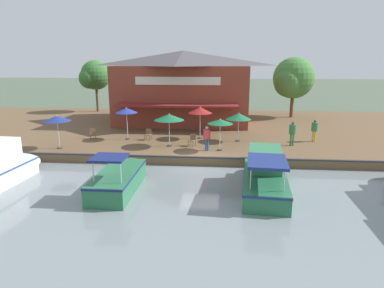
% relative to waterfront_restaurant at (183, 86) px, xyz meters
% --- Properties ---
extents(ground_plane, '(220.00, 220.00, 0.00)m').
position_rel_waterfront_restaurant_xyz_m(ground_plane, '(13.91, 2.62, -4.19)').
color(ground_plane, '#4C5B47').
extents(quay_deck, '(22.00, 56.00, 0.60)m').
position_rel_waterfront_restaurant_xyz_m(quay_deck, '(2.91, 2.62, -3.89)').
color(quay_deck, brown).
rests_on(quay_deck, ground).
extents(quay_edge_fender, '(0.20, 50.40, 0.10)m').
position_rel_waterfront_restaurant_xyz_m(quay_edge_fender, '(13.81, 2.62, -3.54)').
color(quay_edge_fender, '#2D2D33').
rests_on(quay_edge_fender, quay_deck).
extents(waterfront_restaurant, '(11.27, 13.25, 7.06)m').
position_rel_waterfront_restaurant_xyz_m(waterfront_restaurant, '(0.00, 0.00, 0.00)').
color(waterfront_restaurant, brown).
rests_on(waterfront_restaurant, quay_deck).
extents(patio_umbrella_by_entrance, '(2.16, 2.16, 2.41)m').
position_rel_waterfront_restaurant_xyz_m(patio_umbrella_by_entrance, '(10.84, 0.17, -1.44)').
color(patio_umbrella_by_entrance, '#B7B7B7').
rests_on(patio_umbrella_by_entrance, quay_deck).
extents(patio_umbrella_far_corner, '(1.89, 1.89, 2.56)m').
position_rel_waterfront_restaurant_xyz_m(patio_umbrella_far_corner, '(8.11, 2.23, -1.30)').
color(patio_umbrella_far_corner, '#B7B7B7').
rests_on(patio_umbrella_far_corner, quay_deck).
extents(patio_umbrella_back_row, '(1.75, 1.75, 2.24)m').
position_rel_waterfront_restaurant_xyz_m(patio_umbrella_back_row, '(11.75, 3.85, -1.56)').
color(patio_umbrella_back_row, '#B7B7B7').
rests_on(patio_umbrella_back_row, quay_deck).
extents(patio_umbrella_near_quay_edge, '(1.94, 1.94, 2.23)m').
position_rel_waterfront_restaurant_xyz_m(patio_umbrella_near_quay_edge, '(8.81, 5.24, -1.63)').
color(patio_umbrella_near_quay_edge, '#B7B7B7').
rests_on(patio_umbrella_near_quay_edge, quay_deck).
extents(patio_umbrella_mid_patio_right, '(1.73, 1.73, 2.55)m').
position_rel_waterfront_restaurant_xyz_m(patio_umbrella_mid_patio_right, '(8.90, -3.50, -1.28)').
color(patio_umbrella_mid_patio_right, '#B7B7B7').
rests_on(patio_umbrella_mid_patio_right, quay_deck).
extents(patio_umbrella_mid_patio_left, '(1.89, 1.89, 2.39)m').
position_rel_waterfront_restaurant_xyz_m(patio_umbrella_mid_patio_left, '(12.19, -7.56, -1.43)').
color(patio_umbrella_mid_patio_left, '#B7B7B7').
rests_on(patio_umbrella_mid_patio_left, quay_deck).
extents(cafe_chair_back_row_seat, '(0.58, 0.58, 0.85)m').
position_rel_waterfront_restaurant_xyz_m(cafe_chair_back_row_seat, '(9.05, -6.28, -3.11)').
color(cafe_chair_back_row_seat, brown).
rests_on(cafe_chair_back_row_seat, quay_deck).
extents(cafe_chair_under_first_umbrella, '(0.57, 0.57, 0.85)m').
position_rel_waterfront_restaurant_xyz_m(cafe_chair_under_first_umbrella, '(10.66, 1.84, -3.11)').
color(cafe_chair_under_first_umbrella, brown).
rests_on(cafe_chair_under_first_umbrella, quay_deck).
extents(cafe_chair_beside_entrance, '(0.49, 0.49, 0.85)m').
position_rel_waterfront_restaurant_xyz_m(cafe_chair_beside_entrance, '(8.93, -1.82, -3.11)').
color(cafe_chair_beside_entrance, brown).
rests_on(cafe_chair_beside_entrance, quay_deck).
extents(person_near_entrance, '(0.49, 0.49, 1.72)m').
position_rel_waterfront_restaurant_xyz_m(person_near_entrance, '(11.86, 2.96, -2.50)').
color(person_near_entrance, '#2D5193').
rests_on(person_near_entrance, quay_deck).
extents(person_at_quay_edge, '(0.49, 0.49, 1.72)m').
position_rel_waterfront_restaurant_xyz_m(person_at_quay_edge, '(8.40, 11.09, -2.50)').
color(person_at_quay_edge, gold).
rests_on(person_at_quay_edge, quay_deck).
extents(person_mid_patio, '(0.51, 0.51, 1.82)m').
position_rel_waterfront_restaurant_xyz_m(person_mid_patio, '(9.90, 9.14, -2.43)').
color(person_mid_patio, '#337547').
rests_on(person_mid_patio, quay_deck).
extents(motorboat_mid_row, '(5.80, 1.96, 2.17)m').
position_rel_waterfront_restaurant_xyz_m(motorboat_mid_row, '(17.95, -1.38, -3.53)').
color(motorboat_mid_row, '#287047').
rests_on(motorboat_mid_row, river_water).
extents(motorboat_fourth_along, '(7.03, 2.64, 2.11)m').
position_rel_waterfront_restaurant_xyz_m(motorboat_fourth_along, '(17.30, 6.29, -3.35)').
color(motorboat_fourth_along, '#287047').
rests_on(motorboat_fourth_along, river_water).
extents(mooring_post, '(0.22, 0.22, 0.86)m').
position_rel_waterfront_restaurant_xyz_m(mooring_post, '(13.56, 6.26, -3.14)').
color(mooring_post, '#473323').
rests_on(mooring_post, quay_deck).
extents(tree_upstream_bank, '(4.64, 4.42, 6.47)m').
position_rel_waterfront_restaurant_xyz_m(tree_upstream_bank, '(-3.22, 11.44, 0.56)').
color(tree_upstream_bank, brown).
rests_on(tree_upstream_bank, quay_deck).
extents(tree_downstream_bank, '(3.69, 3.51, 6.15)m').
position_rel_waterfront_restaurant_xyz_m(tree_downstream_bank, '(-5.52, -11.40, 0.71)').
color(tree_downstream_bank, brown).
rests_on(tree_downstream_bank, quay_deck).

